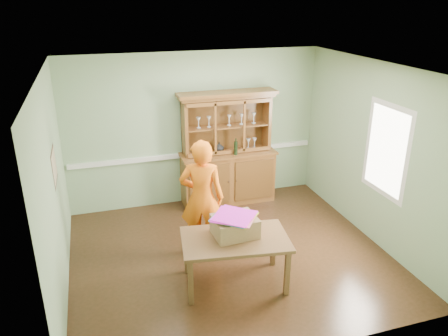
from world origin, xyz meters
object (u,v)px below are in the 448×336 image
object	(u,v)px
cardboard_box	(235,226)
china_hutch	(227,164)
person	(202,198)
dining_table	(235,244)

from	to	relation	value
cardboard_box	china_hutch	bearing A→B (deg)	74.62
china_hutch	person	bearing A→B (deg)	-119.42
china_hutch	dining_table	world-z (taller)	china_hutch
china_hutch	cardboard_box	xyz separation A→B (m)	(-0.64, -2.33, 0.09)
china_hutch	person	size ratio (longest dim) A/B	1.16
dining_table	cardboard_box	world-z (taller)	cardboard_box
china_hutch	cardboard_box	distance (m)	2.42
dining_table	person	xyz separation A→B (m)	(-0.21, 0.87, 0.27)
cardboard_box	person	xyz separation A→B (m)	(-0.23, 0.79, 0.07)
person	dining_table	bearing A→B (deg)	122.87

